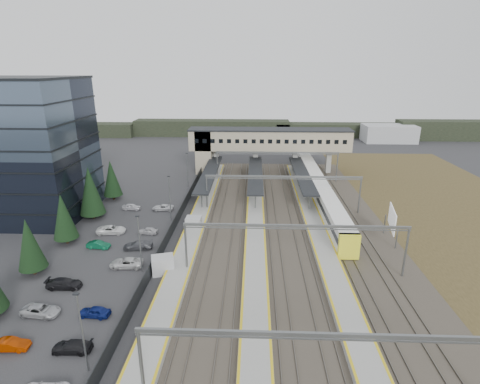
{
  "coord_description": "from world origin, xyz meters",
  "views": [
    {
      "loc": [
        6.66,
        -51.16,
        25.94
      ],
      "look_at": [
        4.15,
        13.92,
        4.0
      ],
      "focal_mm": 28.0,
      "sensor_mm": 36.0,
      "label": 1
    }
  ],
  "objects_px": {
    "relay_cabin_near": "(163,265)",
    "footbridge": "(258,142)",
    "office_building": "(12,149)",
    "relay_cabin_far": "(194,224)",
    "billboard": "(392,220)",
    "train": "(316,183)"
  },
  "relations": [
    {
      "from": "relay_cabin_far",
      "to": "billboard",
      "type": "relative_size",
      "value": 0.41
    },
    {
      "from": "relay_cabin_far",
      "to": "relay_cabin_near",
      "type": "bearing_deg",
      "value": -97.95
    },
    {
      "from": "office_building",
      "to": "billboard",
      "type": "bearing_deg",
      "value": -8.48
    },
    {
      "from": "office_building",
      "to": "billboard",
      "type": "xyz_separation_m",
      "value": [
        63.86,
        -9.52,
        -8.49
      ]
    },
    {
      "from": "relay_cabin_near",
      "to": "footbridge",
      "type": "distance_m",
      "value": 52.16
    },
    {
      "from": "train",
      "to": "billboard",
      "type": "relative_size",
      "value": 9.8
    },
    {
      "from": "relay_cabin_near",
      "to": "relay_cabin_far",
      "type": "distance_m",
      "value": 13.89
    },
    {
      "from": "relay_cabin_near",
      "to": "footbridge",
      "type": "relative_size",
      "value": 0.08
    },
    {
      "from": "train",
      "to": "billboard",
      "type": "xyz_separation_m",
      "value": [
        7.86,
        -23.9,
        1.6
      ]
    },
    {
      "from": "relay_cabin_near",
      "to": "office_building",
      "type": "bearing_deg",
      "value": 146.91
    },
    {
      "from": "relay_cabin_near",
      "to": "footbridge",
      "type": "bearing_deg",
      "value": 75.6
    },
    {
      "from": "relay_cabin_far",
      "to": "billboard",
      "type": "xyz_separation_m",
      "value": [
        31.1,
        -3.18,
        2.56
      ]
    },
    {
      "from": "relay_cabin_near",
      "to": "train",
      "type": "distance_m",
      "value": 42.69
    },
    {
      "from": "relay_cabin_far",
      "to": "billboard",
      "type": "height_order",
      "value": "billboard"
    },
    {
      "from": "relay_cabin_near",
      "to": "train",
      "type": "relative_size",
      "value": 0.05
    },
    {
      "from": "office_building",
      "to": "billboard",
      "type": "relative_size",
      "value": 3.88
    },
    {
      "from": "footbridge",
      "to": "office_building",
      "type": "bearing_deg",
      "value": -145.53
    },
    {
      "from": "office_building",
      "to": "footbridge",
      "type": "xyz_separation_m",
      "value": [
        43.7,
        30.0,
        -4.26
      ]
    },
    {
      "from": "office_building",
      "to": "relay_cabin_far",
      "type": "xyz_separation_m",
      "value": [
        32.76,
        -6.34,
        -11.05
      ]
    },
    {
      "from": "relay_cabin_far",
      "to": "footbridge",
      "type": "distance_m",
      "value": 38.55
    },
    {
      "from": "billboard",
      "to": "relay_cabin_near",
      "type": "bearing_deg",
      "value": -162.24
    },
    {
      "from": "office_building",
      "to": "relay_cabin_near",
      "type": "xyz_separation_m",
      "value": [
        30.84,
        -20.1,
        -11.01
      ]
    }
  ]
}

